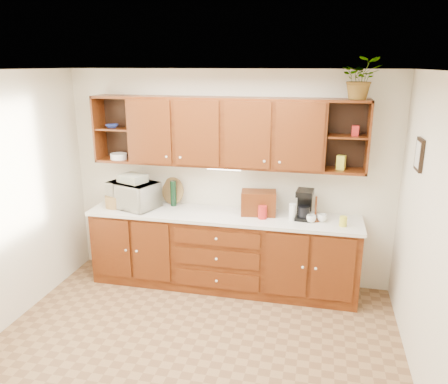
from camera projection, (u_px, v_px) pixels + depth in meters
The scene contains 25 objects.
floor at pixel (188, 358), 4.09m from camera, with size 4.00×4.00×0.00m, color olive.
ceiling at pixel (181, 71), 3.36m from camera, with size 4.00×4.00×0.00m, color white.
back_wall at pixel (228, 178), 5.37m from camera, with size 4.00×4.00×0.00m, color beige.
right_wall at pixel (437, 249), 3.31m from camera, with size 3.50×3.50×0.00m, color beige.
base_cabinets at pixel (223, 251), 5.33m from camera, with size 3.20×0.60×0.90m, color #371306.
countertop at pixel (222, 215), 5.18m from camera, with size 3.24×0.64×0.04m, color silver.
upper_cabinets at pixel (226, 132), 5.05m from camera, with size 3.20×0.33×0.80m.
undercabinet_light at pixel (224, 169), 5.12m from camera, with size 0.40×0.05×0.03m, color white.
framed_picture at pixel (419, 155), 4.00m from camera, with size 0.03×0.24×0.30m, color black.
wicker_basket at pixel (115, 201), 5.41m from camera, with size 0.24×0.24×0.15m, color olive.
microwave at pixel (134, 195), 5.38m from camera, with size 0.58×0.39×0.32m, color beige.
towel_stack at pixel (133, 178), 5.32m from camera, with size 0.31×0.23×0.09m, color #E5C66C.
wine_bottle at pixel (173, 193), 5.43m from camera, with size 0.07×0.07×0.32m, color black.
woven_tray at pixel (173, 203), 5.56m from camera, with size 0.34×0.34×0.02m, color olive.
bread_box at pixel (259, 203), 5.13m from camera, with size 0.40×0.25×0.28m, color #371306.
mug_tree at pixel (315, 217), 4.94m from camera, with size 0.24×0.25×0.29m.
canister_red at pixel (263, 212), 5.00m from camera, with size 0.10×0.10×0.15m, color #AB1C18.
canister_white at pixel (292, 212), 4.96m from camera, with size 0.07×0.07×0.19m, color white.
canister_yellow at pixel (343, 221), 4.77m from camera, with size 0.08×0.08×0.11m, color gold.
coffee_maker at pixel (304, 205), 4.99m from camera, with size 0.20×0.25×0.34m.
bowl_stack at pixel (112, 126), 5.33m from camera, with size 0.16×0.16×0.04m, color navy.
plate_stack at pixel (119, 156), 5.39m from camera, with size 0.20×0.20×0.07m, color white.
pantry_box_yellow at pixel (341, 162), 4.84m from camera, with size 0.09×0.07×0.16m, color gold.
pantry_box_red at pixel (355, 131), 4.72m from camera, with size 0.07×0.07×0.11m, color #AB1C18.
potted_plant at pixel (361, 78), 4.51m from camera, with size 0.39×0.34×0.43m, color #999999.
Camera 1 is at (1.09, -3.33, 2.65)m, focal length 35.00 mm.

